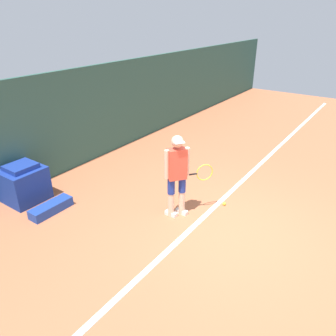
{
  "coord_description": "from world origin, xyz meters",
  "views": [
    {
      "loc": [
        -4.6,
        -1.83,
        3.59
      ],
      "look_at": [
        -0.09,
        1.34,
        0.95
      ],
      "focal_mm": 35.0,
      "sensor_mm": 36.0,
      "label": 1
    }
  ],
  "objects": [
    {
      "name": "covered_chair",
      "position": [
        -1.43,
        4.04,
        0.38
      ],
      "size": [
        0.79,
        0.72,
        0.81
      ],
      "color": "navy",
      "rests_on": "ground_plane"
    },
    {
      "name": "water_bottle",
      "position": [
        -0.91,
        4.11,
        0.13
      ],
      "size": [
        0.07,
        0.07,
        0.27
      ],
      "color": "orange",
      "rests_on": "ground_plane"
    },
    {
      "name": "equipment_bag",
      "position": [
        -1.44,
        3.22,
        0.09
      ],
      "size": [
        0.86,
        0.29,
        0.19
      ],
      "color": "#1E3D99",
      "rests_on": "ground_plane"
    },
    {
      "name": "tennis_ball",
      "position": [
        0.76,
        0.52,
        0.03
      ],
      "size": [
        0.07,
        0.07,
        0.07
      ],
      "color": "#D1E533",
      "rests_on": "ground_plane"
    },
    {
      "name": "tennis_player",
      "position": [
        -0.07,
        1.13,
        0.91
      ],
      "size": [
        0.79,
        0.63,
        1.64
      ],
      "rotation": [
        0.0,
        0.0,
        -0.65
      ],
      "color": "beige",
      "rests_on": "ground_plane"
    },
    {
      "name": "ground_plane",
      "position": [
        0.0,
        0.0,
        0.0
      ],
      "size": [
        24.0,
        24.0,
        0.0
      ],
      "primitive_type": "plane",
      "color": "#B76642"
    },
    {
      "name": "court_baseline",
      "position": [
        0.0,
        0.65,
        0.01
      ],
      "size": [
        21.6,
        0.1,
        0.01
      ],
      "color": "white",
      "rests_on": "ground_plane"
    },
    {
      "name": "back_wall",
      "position": [
        0.0,
        4.5,
        1.21
      ],
      "size": [
        24.0,
        0.1,
        2.41
      ],
      "color": "#2D564C",
      "rests_on": "ground_plane"
    }
  ]
}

